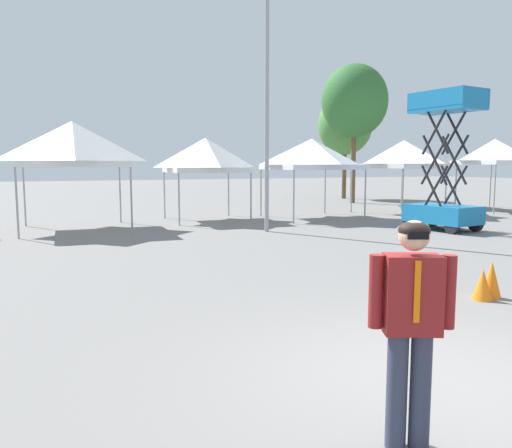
# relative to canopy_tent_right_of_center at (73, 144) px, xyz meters

# --- Properties ---
(ground_plane) EXTENTS (140.00, 140.00, 0.00)m
(ground_plane) POSITION_rel_canopy_tent_right_of_center_xyz_m (2.11, -14.34, -2.87)
(ground_plane) COLOR slate
(canopy_tent_right_of_center) EXTENTS (3.72, 3.72, 3.62)m
(canopy_tent_right_of_center) POSITION_rel_canopy_tent_right_of_center_xyz_m (0.00, 0.00, 0.00)
(canopy_tent_right_of_center) COLOR #9E9EA3
(canopy_tent_right_of_center) RESTS_ON ground
(canopy_tent_far_right) EXTENTS (3.10, 3.10, 3.23)m
(canopy_tent_far_right) POSITION_rel_canopy_tent_right_of_center_xyz_m (5.00, 0.93, -0.31)
(canopy_tent_far_right) COLOR #9E9EA3
(canopy_tent_far_right) RESTS_ON ground
(canopy_tent_far_left) EXTENTS (3.45, 3.45, 3.25)m
(canopy_tent_far_left) POSITION_rel_canopy_tent_right_of_center_xyz_m (9.18, -0.13, -0.25)
(canopy_tent_far_left) COLOR #9E9EA3
(canopy_tent_far_left) RESTS_ON ground
(canopy_tent_behind_center) EXTENTS (3.59, 3.59, 3.28)m
(canopy_tent_behind_center) POSITION_rel_canopy_tent_right_of_center_xyz_m (13.91, -0.19, -0.21)
(canopy_tent_behind_center) COLOR #9E9EA3
(canopy_tent_behind_center) RESTS_ON ground
(canopy_tent_behind_right) EXTENTS (3.24, 3.24, 3.42)m
(canopy_tent_behind_right) POSITION_rel_canopy_tent_right_of_center_xyz_m (19.03, -0.67, -0.06)
(canopy_tent_behind_right) COLOR #9E9EA3
(canopy_tent_behind_right) RESTS_ON ground
(scissor_lift) EXTENTS (1.65, 2.44, 4.59)m
(scissor_lift) POSITION_rel_canopy_tent_right_of_center_xyz_m (11.23, -5.29, -1.52)
(scissor_lift) COLOR black
(scissor_lift) RESTS_ON ground
(person_foreground) EXTENTS (0.59, 0.40, 1.78)m
(person_foreground) POSITION_rel_canopy_tent_right_of_center_xyz_m (0.98, -15.19, -1.83)
(person_foreground) COLOR #33384C
(person_foreground) RESTS_ON ground
(light_pole_near_lift) EXTENTS (0.36, 0.36, 9.82)m
(light_pole_near_lift) POSITION_rel_canopy_tent_right_of_center_xyz_m (5.66, -3.17, 2.62)
(light_pole_near_lift) COLOR #9E9EA3
(light_pole_near_lift) RESTS_ON ground
(tree_behind_tents_right) EXTENTS (3.74, 3.74, 7.85)m
(tree_behind_tents_right) POSITION_rel_canopy_tent_right_of_center_xyz_m (15.76, 6.14, 2.90)
(tree_behind_tents_right) COLOR brown
(tree_behind_tents_right) RESTS_ON ground
(tree_behind_tents_left) EXTENTS (3.49, 3.49, 6.65)m
(tree_behind_tents_left) POSITION_rel_canopy_tent_right_of_center_xyz_m (17.54, 9.58, 1.85)
(tree_behind_tents_left) COLOR brown
(tree_behind_tents_left) RESTS_ON ground
(traffic_cone_lot_center) EXTENTS (0.32, 0.32, 0.61)m
(traffic_cone_lot_center) POSITION_rel_canopy_tent_right_of_center_xyz_m (5.33, -12.28, -2.56)
(traffic_cone_lot_center) COLOR orange
(traffic_cone_lot_center) RESTS_ON ground
(traffic_cone_near_barrier) EXTENTS (0.32, 0.32, 0.51)m
(traffic_cone_near_barrier) POSITION_rel_canopy_tent_right_of_center_xyz_m (5.08, -12.32, -2.61)
(traffic_cone_near_barrier) COLOR orange
(traffic_cone_near_barrier) RESTS_ON ground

